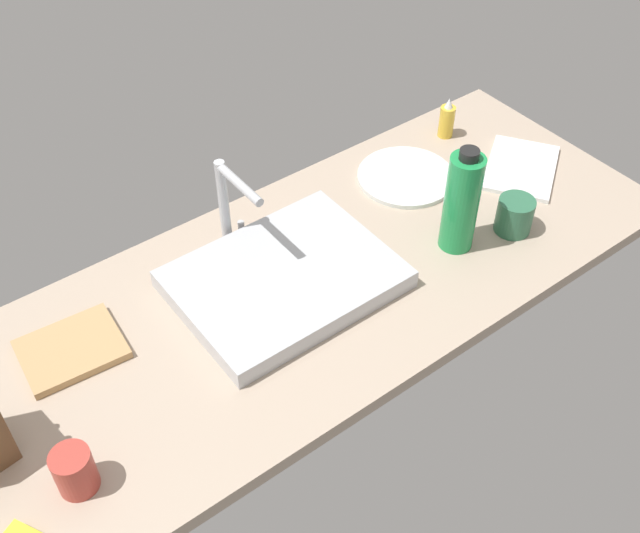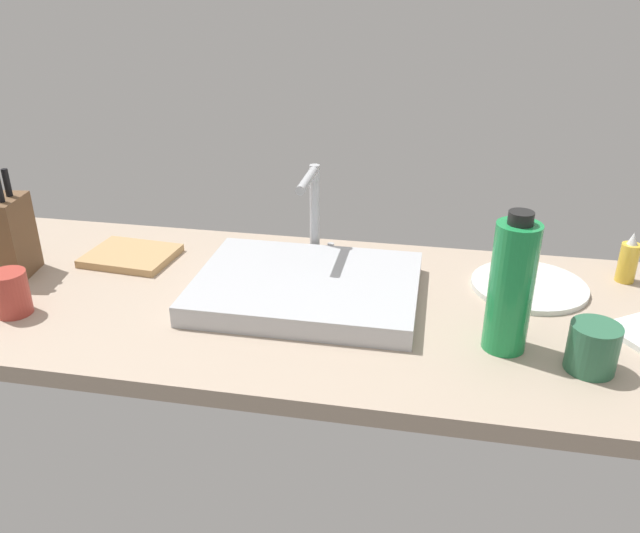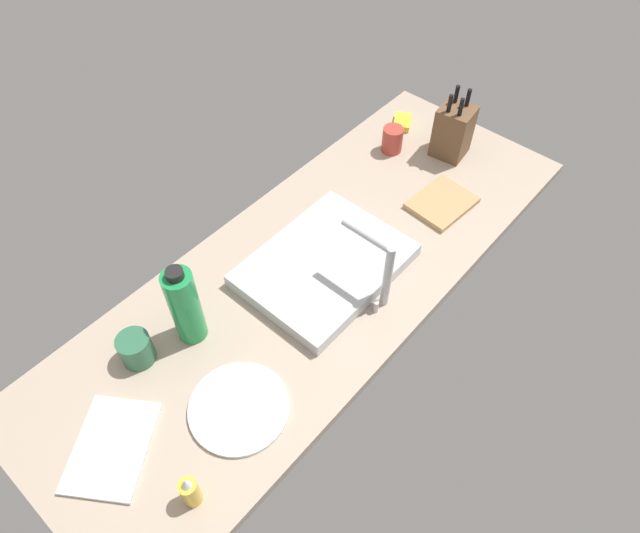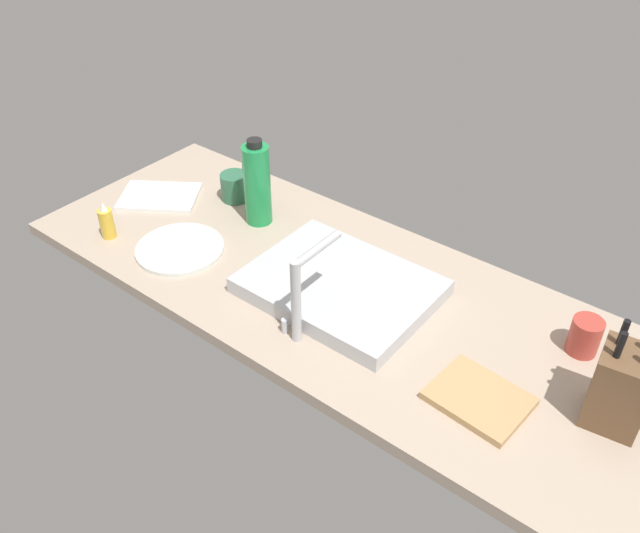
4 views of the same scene
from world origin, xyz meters
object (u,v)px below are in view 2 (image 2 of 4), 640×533
coffee_mug (593,348)px  cutting_board (131,256)px  faucet (313,205)px  dinner_plate (529,286)px  ceramic_cup (11,293)px  knife_block (2,236)px  soap_bottle (628,261)px  water_bottle (511,286)px  sink_basin (307,287)px

coffee_mug → cutting_board: bearing=164.3°
faucet → dinner_plate: 51.26cm
cutting_board → ceramic_cup: ceramic_cup is taller
coffee_mug → dinner_plate: bearing=103.4°
faucet → ceramic_cup: (-55.02, -35.83, -9.73)cm
knife_block → dinner_plate: knife_block is taller
dinner_plate → cutting_board: bearing=-178.8°
cutting_board → soap_bottle: bearing=5.0°
dinner_plate → coffee_mug: 31.08cm
knife_block → dinner_plate: (116.38, 14.80, -8.80)cm
knife_block → dinner_plate: 117.65cm
water_bottle → soap_bottle: bearing=49.4°
water_bottle → coffee_mug: 17.20cm
sink_basin → water_bottle: (39.90, -12.65, 10.38)cm
knife_block → soap_bottle: 139.73cm
cutting_board → dinner_plate: size_ratio=0.81×
soap_bottle → dinner_plate: size_ratio=0.47×
sink_basin → knife_block: size_ratio=1.92×
knife_block → soap_bottle: size_ratio=2.08×
faucet → ceramic_cup: 66.38cm
sink_basin → ceramic_cup: 59.90cm
cutting_board → knife_block: bearing=-151.6°
sink_basin → dinner_plate: sink_basin is taller
faucet → cutting_board: (-43.50, -6.90, -13.39)cm
cutting_board → soap_bottle: size_ratio=1.71×
faucet → knife_block: knife_block is taller
soap_bottle → dinner_plate: bearing=-159.6°
knife_block → cutting_board: size_ratio=1.22×
coffee_mug → ceramic_cup: size_ratio=0.96×
sink_basin → ceramic_cup: bearing=-162.4°
faucet → dinner_plate: faucet is taller
faucet → cutting_board: faucet is taller
faucet → water_bottle: (41.92, -30.37, -1.67)cm
sink_basin → knife_block: 69.65cm
cutting_board → coffee_mug: bearing=-15.7°
faucet → ceramic_cup: size_ratio=2.53×
coffee_mug → water_bottle: bearing=162.4°
faucet → water_bottle: 51.79cm
coffee_mug → ceramic_cup: bearing=-179.5°
knife_block → dinner_plate: bearing=-0.6°
sink_basin → faucet: bearing=96.5°
faucet → ceramic_cup: bearing=-146.9°
sink_basin → ceramic_cup: (-57.04, -18.11, 2.32)cm
faucet → cutting_board: 46.04cm
knife_block → cutting_board: bearing=20.6°
dinner_plate → soap_bottle: bearing=20.4°
knife_block → ceramic_cup: (12.21, -16.10, -4.84)cm
sink_basin → cutting_board: size_ratio=2.33×
sink_basin → cutting_board: bearing=166.6°
cutting_board → water_bottle: bearing=-15.4°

